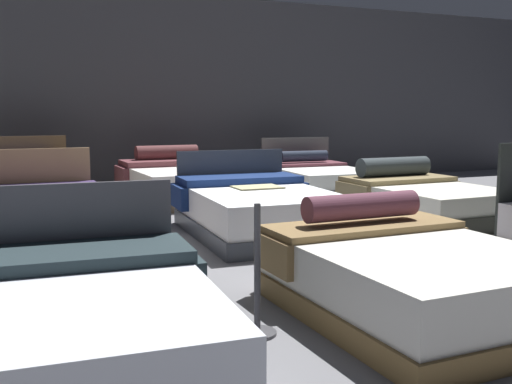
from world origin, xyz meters
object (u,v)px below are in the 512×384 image
object	(u,v)px
bed_1	(413,277)
bed_6	(24,192)
bed_0	(66,324)
price_sign	(257,279)
bed_3	(28,226)
bed_7	(181,182)
bed_4	(258,210)
bed_5	(424,200)
bed_8	(318,179)

from	to	relation	value
bed_1	bed_6	xyz separation A→B (m)	(-2.28, 5.78, -0.01)
bed_0	price_sign	bearing A→B (deg)	4.98
bed_3	bed_1	bearing A→B (deg)	-52.16
bed_3	bed_7	xyz separation A→B (m)	(2.33, 2.85, 0.01)
bed_4	bed_5	bearing A→B (deg)	3.19
bed_4	bed_8	xyz separation A→B (m)	(2.33, 2.87, -0.04)
bed_1	bed_3	size ratio (longest dim) A/B	0.96
bed_3	bed_5	distance (m)	4.75
bed_3	bed_8	distance (m)	5.56
bed_5	bed_0	bearing A→B (deg)	-149.92
bed_1	bed_3	distance (m)	3.72
bed_4	bed_7	xyz separation A→B (m)	(-0.10, 2.85, 0.01)
bed_1	bed_5	bearing A→B (deg)	49.03
bed_4	bed_0	bearing A→B (deg)	-126.69
bed_7	bed_5	bearing A→B (deg)	-51.35
bed_4	bed_7	size ratio (longest dim) A/B	1.03
bed_4	bed_6	bearing A→B (deg)	131.99
bed_3	bed_8	world-z (taller)	bed_3
bed_0	bed_1	xyz separation A→B (m)	(2.26, -0.02, 0.01)
bed_4	bed_8	bearing A→B (deg)	53.37
bed_0	bed_5	size ratio (longest dim) A/B	0.97
bed_6	bed_7	world-z (taller)	bed_6
bed_6	bed_7	bearing A→B (deg)	-3.70
bed_8	price_sign	bearing A→B (deg)	-119.93
bed_0	bed_6	distance (m)	5.76
bed_4	bed_6	distance (m)	3.73
bed_1	price_sign	distance (m)	1.13
bed_4	bed_8	distance (m)	3.70
bed_0	bed_3	world-z (taller)	bed_3
bed_5	bed_7	size ratio (longest dim) A/B	0.97
bed_7	bed_8	xyz separation A→B (m)	(2.43, 0.02, -0.05)
bed_1	bed_8	bearing A→B (deg)	65.77
bed_3	price_sign	xyz separation A→B (m)	(1.21, -2.84, 0.08)
bed_8	bed_0	bearing A→B (deg)	-127.24
bed_5	bed_7	xyz separation A→B (m)	(-2.42, 2.82, 0.04)
bed_4	bed_5	xyz separation A→B (m)	(2.33, 0.03, -0.02)
bed_1	bed_5	distance (m)	3.80
bed_1	price_sign	size ratio (longest dim) A/B	2.11
bed_1	bed_4	distance (m)	2.90
bed_0	bed_8	world-z (taller)	same
bed_7	bed_3	bearing A→B (deg)	-131.17
bed_5	price_sign	distance (m)	4.56
bed_3	price_sign	world-z (taller)	bed_3
bed_0	bed_7	world-z (taller)	bed_0
bed_0	bed_5	world-z (taller)	bed_0
bed_1	bed_8	xyz separation A→B (m)	(2.42, 5.77, -0.02)
bed_4	bed_3	bearing A→B (deg)	-177.42
bed_4	bed_8	world-z (taller)	bed_8
bed_0	bed_5	xyz separation A→B (m)	(4.67, 2.91, 0.01)
bed_3	bed_7	world-z (taller)	bed_3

